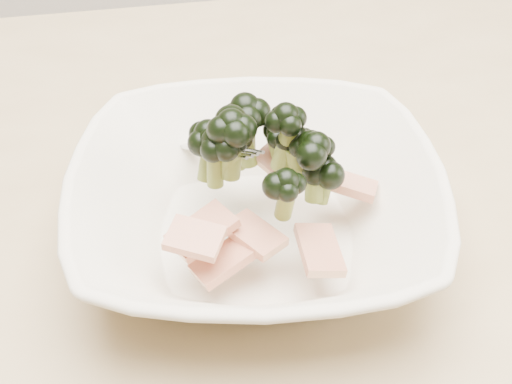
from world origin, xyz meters
The scene contains 2 objects.
dining_table centered at (0.00, 0.00, 0.65)m, with size 1.20×0.80×0.75m.
broccoli_dish centered at (-0.02, -0.06, 0.79)m, with size 0.33×0.33×0.12m.
Camera 1 is at (-0.10, -0.48, 1.14)m, focal length 50.00 mm.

